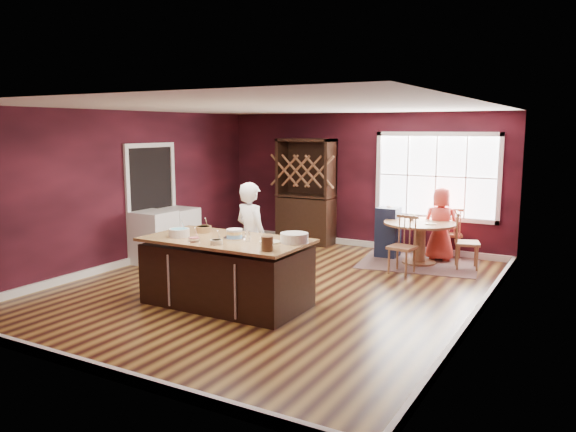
% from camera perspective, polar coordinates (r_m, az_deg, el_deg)
% --- Properties ---
extents(room_shell, '(7.00, 7.00, 7.00)m').
position_cam_1_polar(room_shell, '(8.33, -1.52, 1.70)').
color(room_shell, olive).
rests_on(room_shell, ground).
extents(window, '(2.36, 0.10, 1.66)m').
position_cam_1_polar(window, '(10.94, 14.82, 3.92)').
color(window, white).
rests_on(window, room_shell).
extents(doorway, '(0.08, 1.26, 2.13)m').
position_cam_1_polar(doorway, '(10.63, -13.66, 1.25)').
color(doorway, white).
rests_on(doorway, room_shell).
extents(kitchen_island, '(2.25, 1.18, 0.92)m').
position_cam_1_polar(kitchen_island, '(7.73, -6.26, -5.80)').
color(kitchen_island, black).
rests_on(kitchen_island, ground).
extents(dining_table, '(1.27, 1.27, 0.75)m').
position_cam_1_polar(dining_table, '(10.24, 13.24, -1.80)').
color(dining_table, brown).
rests_on(dining_table, ground).
extents(baker, '(0.68, 0.55, 1.62)m').
position_cam_1_polar(baker, '(8.25, -3.77, -2.17)').
color(baker, white).
rests_on(baker, ground).
extents(layer_cake, '(0.30, 0.30, 0.12)m').
position_cam_1_polar(layer_cake, '(7.63, -5.47, -1.81)').
color(layer_cake, white).
rests_on(layer_cake, kitchen_island).
extents(bowl_blue, '(0.29, 0.29, 0.11)m').
position_cam_1_polar(bowl_blue, '(7.86, -11.00, -1.67)').
color(bowl_blue, white).
rests_on(bowl_blue, kitchen_island).
extents(bowl_yellow, '(0.23, 0.23, 0.09)m').
position_cam_1_polar(bowl_yellow, '(8.13, -8.59, -1.34)').
color(bowl_yellow, '#A37B39').
rests_on(bowl_yellow, kitchen_island).
extents(bowl_pink, '(0.16, 0.16, 0.06)m').
position_cam_1_polar(bowl_pink, '(7.47, -9.50, -2.38)').
color(bowl_pink, silver).
rests_on(bowl_pink, kitchen_island).
extents(bowl_olive, '(0.16, 0.16, 0.06)m').
position_cam_1_polar(bowl_olive, '(7.27, -7.27, -2.64)').
color(bowl_olive, beige).
rests_on(bowl_olive, kitchen_island).
extents(drinking_glass, '(0.08, 0.08, 0.15)m').
position_cam_1_polar(drinking_glass, '(7.39, -4.12, -2.04)').
color(drinking_glass, white).
rests_on(drinking_glass, kitchen_island).
extents(dinner_plate, '(0.28, 0.28, 0.02)m').
position_cam_1_polar(dinner_plate, '(7.32, -1.86, -2.65)').
color(dinner_plate, beige).
rests_on(dinner_plate, kitchen_island).
extents(white_tub, '(0.37, 0.37, 0.13)m').
position_cam_1_polar(white_tub, '(7.31, 0.64, -2.23)').
color(white_tub, white).
rests_on(white_tub, kitchen_island).
extents(stoneware_crock, '(0.15, 0.15, 0.18)m').
position_cam_1_polar(stoneware_crock, '(6.83, -2.12, -2.81)').
color(stoneware_crock, brown).
rests_on(stoneware_crock, kitchen_island).
extents(toy_figurine, '(0.05, 0.05, 0.08)m').
position_cam_1_polar(toy_figurine, '(7.05, -2.46, -2.86)').
color(toy_figurine, yellow).
rests_on(toy_figurine, kitchen_island).
extents(rug, '(2.23, 1.85, 0.01)m').
position_cam_1_polar(rug, '(10.35, 13.13, -4.68)').
color(rug, brown).
rests_on(rug, ground).
extents(chair_east, '(0.50, 0.51, 0.99)m').
position_cam_1_polar(chair_east, '(10.08, 17.75, -2.38)').
color(chair_east, brown).
rests_on(chair_east, ground).
extents(chair_south, '(0.46, 0.44, 0.97)m').
position_cam_1_polar(chair_south, '(9.49, 11.52, -2.87)').
color(chair_south, brown).
rests_on(chair_south, ground).
extents(chair_north, '(0.50, 0.49, 0.95)m').
position_cam_1_polar(chair_north, '(10.92, 16.19, -1.56)').
color(chair_north, brown).
rests_on(chair_north, ground).
extents(seated_woman, '(0.69, 0.48, 1.34)m').
position_cam_1_polar(seated_woman, '(10.55, 15.26, -0.81)').
color(seated_woman, '#D34237').
rests_on(seated_woman, ground).
extents(high_chair, '(0.40, 0.40, 0.98)m').
position_cam_1_polar(high_chair, '(10.67, 10.12, -1.52)').
color(high_chair, '#1B2034').
rests_on(high_chair, ground).
extents(toddler, '(0.18, 0.14, 0.26)m').
position_cam_1_polar(toddler, '(10.75, 9.98, 0.29)').
color(toddler, '#8CA5BF').
rests_on(toddler, high_chair).
extents(table_plate, '(0.20, 0.20, 0.01)m').
position_cam_1_polar(table_plate, '(10.02, 14.30, -0.77)').
color(table_plate, beige).
rests_on(table_plate, dining_table).
extents(table_cup, '(0.16, 0.16, 0.10)m').
position_cam_1_polar(table_cup, '(10.40, 12.46, -0.12)').
color(table_cup, white).
rests_on(table_cup, dining_table).
extents(hutch, '(1.19, 0.50, 2.19)m').
position_cam_1_polar(hutch, '(11.70, 1.83, 2.52)').
color(hutch, '#361F13').
rests_on(hutch, ground).
extents(washer, '(0.65, 0.63, 0.94)m').
position_cam_1_polar(washer, '(10.27, -13.42, -2.14)').
color(washer, white).
rests_on(washer, ground).
extents(dryer, '(0.63, 0.61, 0.92)m').
position_cam_1_polar(dryer, '(10.74, -11.10, -1.65)').
color(dryer, silver).
rests_on(dryer, ground).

